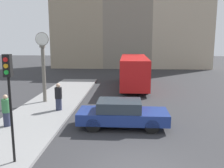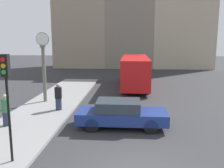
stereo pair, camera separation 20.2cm
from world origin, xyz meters
name	(u,v)px [view 2 (the right image)]	position (x,y,z in m)	size (l,w,h in m)	color
sidewalk_corner	(52,104)	(-5.49, 8.34, 0.07)	(3.63, 20.68, 0.15)	gray
building_row	(134,12)	(0.24, 32.03, 8.50)	(24.26, 5.00, 17.97)	gray
sedan_car	(121,114)	(-0.62, 4.41, 0.72)	(4.55, 1.82, 1.40)	navy
bus_distant	(135,70)	(0.22, 15.33, 1.62)	(2.38, 9.07, 2.83)	red
traffic_light_near	(7,86)	(-4.34, 0.19, 2.88)	(0.26, 0.24, 3.82)	black
street_clock	(44,65)	(-6.11, 8.81, 2.69)	(0.90, 0.31, 4.76)	#666056
pedestrian_black_jacket	(58,97)	(-4.56, 6.79, 0.96)	(0.44, 0.44, 1.66)	#2D334C
pedestrian_green_hoodie	(6,110)	(-6.36, 3.77, 0.94)	(0.40, 0.40, 1.61)	#2D334C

